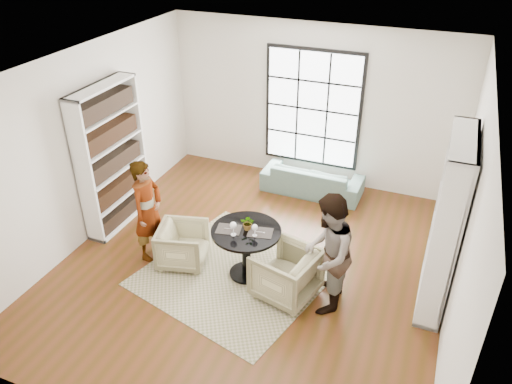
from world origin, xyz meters
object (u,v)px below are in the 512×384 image
at_px(pedestal_table, 246,243).
at_px(armchair_left, 183,245).
at_px(armchair_right, 286,273).
at_px(person_left, 148,210).
at_px(person_right, 327,254).
at_px(flower_centerpiece, 248,223).
at_px(wine_glass_right, 255,228).
at_px(wine_glass_left, 233,226).
at_px(sofa, 312,179).

relative_size(pedestal_table, armchair_left, 1.41).
relative_size(armchair_right, person_left, 0.50).
height_order(pedestal_table, person_left, person_left).
distance_m(person_right, flower_centerpiece, 1.22).
relative_size(wine_glass_right, flower_centerpiece, 0.86).
relative_size(person_left, wine_glass_left, 7.67).
distance_m(armchair_right, flower_centerpiece, 0.86).
distance_m(pedestal_table, armchair_right, 0.72).
distance_m(person_left, wine_glass_left, 1.44).
xyz_separation_m(sofa, wine_glass_left, (-0.33, -2.85, 0.67)).
height_order(armchair_right, wine_glass_right, wine_glass_right).
bearing_deg(wine_glass_left, sofa, 83.47).
height_order(armchair_left, wine_glass_left, wine_glass_left).
bearing_deg(sofa, wine_glass_left, 84.57).
xyz_separation_m(pedestal_table, armchair_left, (-1.00, -0.09, -0.25)).
distance_m(pedestal_table, wine_glass_right, 0.40).
bearing_deg(flower_centerpiece, sofa, 85.86).
xyz_separation_m(sofa, person_left, (-1.76, -2.77, 0.54)).
distance_m(pedestal_table, wine_glass_left, 0.42).
distance_m(sofa, person_left, 3.32).
height_order(wine_glass_left, wine_glass_right, wine_glass_left).
height_order(pedestal_table, person_right, person_right).
distance_m(pedestal_table, person_right, 1.26).
relative_size(person_left, flower_centerpiece, 7.44).
height_order(wine_glass_right, flower_centerpiece, flower_centerpiece).
xyz_separation_m(armchair_left, person_left, (-0.55, 0.00, 0.48)).
relative_size(sofa, wine_glass_left, 8.81).
height_order(pedestal_table, armchair_left, pedestal_table).
height_order(sofa, armchair_right, armchair_right).
relative_size(sofa, armchair_left, 2.63).
bearing_deg(sofa, pedestal_table, 86.64).
bearing_deg(flower_centerpiece, wine_glass_right, -37.65).
bearing_deg(flower_centerpiece, armchair_left, -173.18).
height_order(armchair_left, person_left, person_left).
distance_m(armchair_left, person_left, 0.73).
xyz_separation_m(armchair_right, person_left, (-2.21, 0.10, 0.44)).
bearing_deg(pedestal_table, flower_centerpiece, 59.96).
bearing_deg(sofa, armchair_right, 100.10).
distance_m(person_left, wine_glass_right, 1.71).
xyz_separation_m(sofa, person_right, (1.00, -2.87, 0.58)).
bearing_deg(flower_centerpiece, wine_glass_left, -123.85).
bearing_deg(person_right, armchair_left, -96.50).
height_order(person_left, wine_glass_left, person_left).
distance_m(armchair_left, armchair_right, 1.66).
xyz_separation_m(person_left, person_right, (2.76, -0.10, 0.05)).
bearing_deg(person_right, wine_glass_left, -94.70).
height_order(sofa, wine_glass_right, wine_glass_right).
distance_m(sofa, flower_centerpiece, 2.73).
bearing_deg(armchair_right, flower_centerpiece, -94.35).
distance_m(armchair_left, flower_centerpiece, 1.17).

